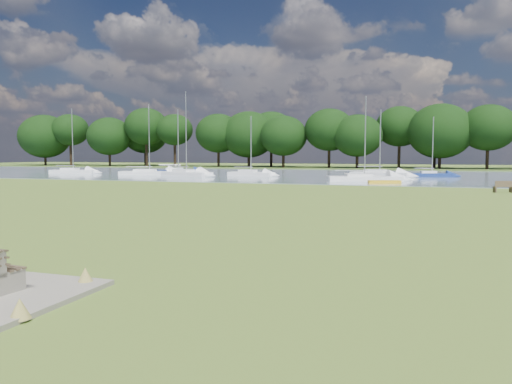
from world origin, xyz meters
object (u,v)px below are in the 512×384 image
(riverbank_bench, at_px, (503,187))
(kayak, at_px, (384,182))
(sailboat_3, at_px, (364,177))
(sailboat_9, at_px, (178,170))
(sailboat_4, at_px, (186,172))
(sailboat_8, at_px, (379,173))
(sailboat_1, at_px, (149,172))
(sailboat_7, at_px, (432,173))
(sailboat_6, at_px, (250,172))
(sailboat_5, at_px, (73,170))

(riverbank_bench, bearing_deg, kayak, 118.90)
(kayak, height_order, sailboat_3, sailboat_3)
(riverbank_bench, distance_m, sailboat_9, 41.08)
(sailboat_4, height_order, sailboat_8, sailboat_4)
(kayak, relative_size, sailboat_9, 0.35)
(sailboat_1, relative_size, sailboat_8, 1.14)
(riverbank_bench, distance_m, sailboat_8, 23.02)
(sailboat_1, xyz_separation_m, sailboat_9, (2.23, 3.52, 0.08))
(riverbank_bench, bearing_deg, sailboat_9, 130.41)
(sailboat_8, bearing_deg, sailboat_7, 22.59)
(sailboat_4, bearing_deg, sailboat_1, -171.83)
(sailboat_4, bearing_deg, kayak, 1.29)
(kayak, bearing_deg, sailboat_1, 141.89)
(riverbank_bench, bearing_deg, sailboat_8, 95.87)
(riverbank_bench, height_order, sailboat_4, sailboat_4)
(sailboat_6, bearing_deg, sailboat_5, -169.41)
(kayak, relative_size, sailboat_5, 0.34)
(sailboat_4, bearing_deg, sailboat_6, 34.73)
(sailboat_6, bearing_deg, kayak, -21.57)
(sailboat_3, distance_m, sailboat_5, 39.68)
(riverbank_bench, bearing_deg, sailboat_1, 136.15)
(sailboat_8, bearing_deg, kayak, -68.59)
(kayak, height_order, sailboat_8, sailboat_8)
(sailboat_3, height_order, sailboat_8, sailboat_3)
(riverbank_bench, bearing_deg, sailboat_5, 140.77)
(sailboat_9, bearing_deg, riverbank_bench, -50.60)
(riverbank_bench, relative_size, sailboat_9, 0.17)
(sailboat_1, xyz_separation_m, sailboat_7, (33.69, 5.09, 0.00))
(sailboat_4, distance_m, sailboat_8, 22.82)
(riverbank_bench, bearing_deg, sailboat_6, 124.66)
(sailboat_9, bearing_deg, sailboat_6, -35.01)
(sailboat_5, bearing_deg, sailboat_1, -11.94)
(sailboat_8, bearing_deg, riverbank_bench, -48.86)
(kayak, bearing_deg, sailboat_4, 140.59)
(sailboat_1, bearing_deg, sailboat_3, -27.56)
(sailboat_1, bearing_deg, sailboat_5, 161.79)
(sailboat_3, relative_size, sailboat_4, 0.82)
(sailboat_1, xyz_separation_m, sailboat_5, (-11.94, 0.47, 0.03))
(sailboat_4, height_order, sailboat_7, sailboat_4)
(sailboat_3, distance_m, sailboat_7, 12.46)
(riverbank_bench, distance_m, kayak, 11.45)
(kayak, bearing_deg, sailboat_7, 51.95)
(sailboat_5, bearing_deg, sailboat_7, -3.92)
(sailboat_6, bearing_deg, sailboat_7, 21.08)
(sailboat_3, bearing_deg, sailboat_9, 140.68)
(kayak, distance_m, sailboat_6, 18.99)
(riverbank_bench, xyz_separation_m, sailboat_5, (-50.15, 16.77, 0.09))
(kayak, relative_size, sailboat_6, 0.41)
(sailboat_7, distance_m, sailboat_8, 5.85)
(sailboat_6, xyz_separation_m, sailboat_8, (14.67, 3.35, 0.04))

